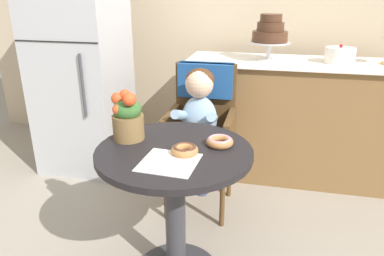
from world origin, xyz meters
TOP-DOWN VIEW (x-y plane):
  - cafe_table at (0.00, 0.00)m, footprint 0.72×0.72m
  - wicker_chair at (-0.01, 0.74)m, footprint 0.42×0.45m
  - seated_child at (-0.01, 0.59)m, footprint 0.27×0.32m
  - paper_napkin at (0.02, -0.14)m, footprint 0.25×0.24m
  - donut_front at (0.06, -0.04)m, footprint 0.12×0.12m
  - donut_mid at (0.20, 0.08)m, footprint 0.13×0.13m
  - flower_vase at (-0.25, 0.07)m, footprint 0.15×0.15m
  - display_counter at (0.55, 1.30)m, footprint 1.56×0.62m
  - tiered_cake_stand at (0.37, 1.30)m, footprint 0.30×0.30m
  - round_layer_cake at (0.87, 1.31)m, footprint 0.21×0.21m
  - refrigerator at (-1.05, 1.10)m, footprint 0.64×0.63m

SIDE VIEW (x-z plane):
  - display_counter at x=0.55m, z-range 0.00..0.90m
  - cafe_table at x=0.00m, z-range 0.15..0.87m
  - wicker_chair at x=-0.01m, z-range 0.16..1.12m
  - seated_child at x=-0.01m, z-range 0.31..1.04m
  - paper_napkin at x=0.02m, z-range 0.72..0.72m
  - donut_mid at x=0.20m, z-range 0.72..0.76m
  - donut_front at x=0.06m, z-range 0.72..0.76m
  - flower_vase at x=-0.25m, z-range 0.71..0.96m
  - refrigerator at x=-1.05m, z-range 0.00..1.70m
  - round_layer_cake at x=0.87m, z-range 0.89..1.02m
  - tiered_cake_stand at x=0.37m, z-range 0.93..1.27m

